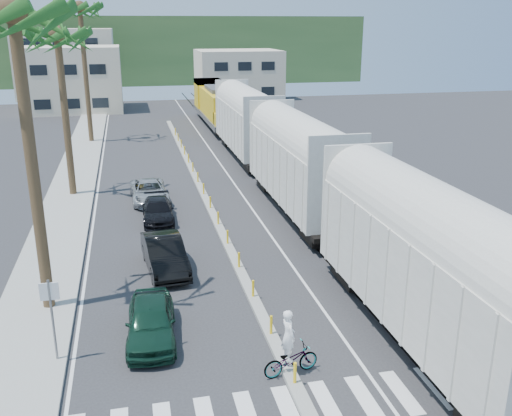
{
  "coord_description": "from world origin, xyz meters",
  "views": [
    {
      "loc": [
        -4.47,
        -15.45,
        10.71
      ],
      "look_at": [
        1.42,
        10.77,
        2.0
      ],
      "focal_mm": 40.0,
      "sensor_mm": 36.0,
      "label": 1
    }
  ],
  "objects_px": {
    "car_second": "(165,254)",
    "cyclist": "(290,354)",
    "car_lead": "(151,321)",
    "street_sign": "(51,309)"
  },
  "relations": [
    {
      "from": "street_sign",
      "to": "car_lead",
      "type": "relative_size",
      "value": 0.7
    },
    {
      "from": "car_lead",
      "to": "car_second",
      "type": "distance_m",
      "value": 6.01
    },
    {
      "from": "street_sign",
      "to": "car_second",
      "type": "distance_m",
      "value": 7.95
    },
    {
      "from": "car_second",
      "to": "cyclist",
      "type": "height_order",
      "value": "cyclist"
    },
    {
      "from": "car_lead",
      "to": "cyclist",
      "type": "height_order",
      "value": "cyclist"
    },
    {
      "from": "street_sign",
      "to": "cyclist",
      "type": "distance_m",
      "value": 7.8
    },
    {
      "from": "car_second",
      "to": "cyclist",
      "type": "bearing_deg",
      "value": -75.13
    },
    {
      "from": "car_second",
      "to": "cyclist",
      "type": "xyz_separation_m",
      "value": [
        3.32,
        -9.04,
        -0.05
      ]
    },
    {
      "from": "car_lead",
      "to": "cyclist",
      "type": "distance_m",
      "value": 5.24
    },
    {
      "from": "car_lead",
      "to": "cyclist",
      "type": "bearing_deg",
      "value": -33.11
    }
  ]
}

